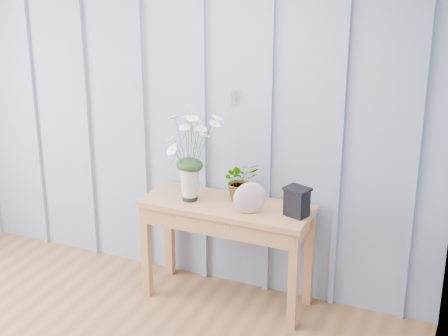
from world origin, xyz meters
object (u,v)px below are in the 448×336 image
at_px(felt_disc_vessel, 250,198).
at_px(carved_box, 297,201).
at_px(daisy_vase, 189,143).
at_px(sideboard, 227,219).

distance_m(felt_disc_vessel, carved_box, 0.31).
bearing_deg(carved_box, daisy_vase, -177.23).
height_order(daisy_vase, carved_box, daisy_vase).
distance_m(sideboard, carved_box, 0.55).
bearing_deg(daisy_vase, carved_box, 2.77).
relative_size(sideboard, carved_box, 6.02).
height_order(sideboard, daisy_vase, daisy_vase).
relative_size(sideboard, felt_disc_vessel, 5.40).
bearing_deg(sideboard, carved_box, -0.39).
bearing_deg(daisy_vase, felt_disc_vessel, -6.23).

